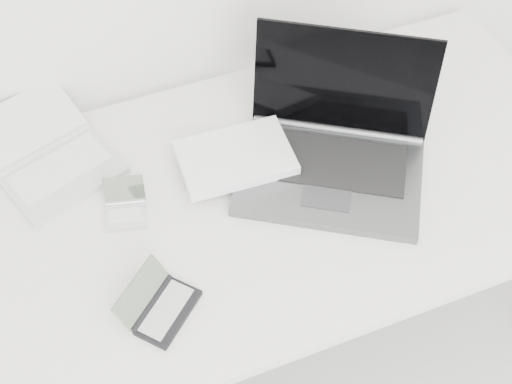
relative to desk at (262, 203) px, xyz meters
name	(u,v)px	position (x,y,z in m)	size (l,w,h in m)	color
desk	(262,203)	(0.00, 0.00, 0.00)	(1.60, 0.80, 0.73)	white
laptop_large	(311,151)	(0.14, 0.04, 0.09)	(0.61, 0.52, 0.28)	#5B5E61
netbook_open_white	(52,160)	(-0.43, 0.25, 0.07)	(0.35, 0.39, 0.07)	silver
pda_silver	(126,209)	(-0.31, 0.05, 0.06)	(0.11, 0.12, 0.07)	silver
palmtop_charcoal	(161,307)	(-0.31, -0.21, 0.06)	(0.19, 0.18, 0.07)	black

